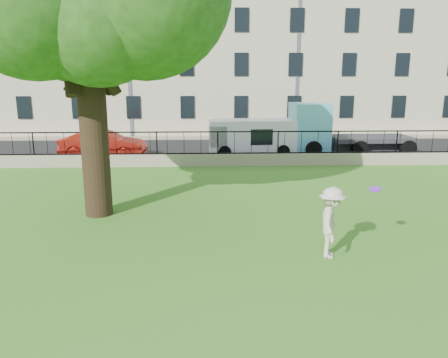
{
  "coord_description": "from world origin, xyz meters",
  "views": [
    {
      "loc": [
        -0.5,
        -9.4,
        4.35
      ],
      "look_at": [
        -0.01,
        3.5,
        1.31
      ],
      "focal_mm": 35.0,
      "sensor_mm": 36.0,
      "label": 1
    }
  ],
  "objects_px": {
    "man": "(331,222)",
    "red_sedan": "(103,144)",
    "frisbee": "(375,189)",
    "white_van": "(252,138)",
    "blue_truck": "(351,128)"
  },
  "relations": [
    {
      "from": "man",
      "to": "red_sedan",
      "type": "relative_size",
      "value": 0.39
    },
    {
      "from": "frisbee",
      "to": "white_van",
      "type": "height_order",
      "value": "white_van"
    },
    {
      "from": "man",
      "to": "red_sedan",
      "type": "xyz_separation_m",
      "value": [
        -8.68,
        13.81,
        -0.13
      ]
    },
    {
      "from": "white_van",
      "to": "blue_truck",
      "type": "bearing_deg",
      "value": 1.49
    },
    {
      "from": "man",
      "to": "white_van",
      "type": "distance_m",
      "value": 14.4
    },
    {
      "from": "white_van",
      "to": "frisbee",
      "type": "bearing_deg",
      "value": -86.46
    },
    {
      "from": "frisbee",
      "to": "blue_truck",
      "type": "height_order",
      "value": "blue_truck"
    },
    {
      "from": "frisbee",
      "to": "blue_truck",
      "type": "distance_m",
      "value": 15.3
    },
    {
      "from": "man",
      "to": "white_van",
      "type": "xyz_separation_m",
      "value": [
        -0.5,
        14.39,
        0.11
      ]
    },
    {
      "from": "red_sedan",
      "to": "white_van",
      "type": "xyz_separation_m",
      "value": [
        8.18,
        0.58,
        0.25
      ]
    },
    {
      "from": "frisbee",
      "to": "blue_truck",
      "type": "bearing_deg",
      "value": 74.1
    },
    {
      "from": "red_sedan",
      "to": "blue_truck",
      "type": "xyz_separation_m",
      "value": [
        13.93,
        1.0,
        0.69
      ]
    },
    {
      "from": "frisbee",
      "to": "man",
      "type": "bearing_deg",
      "value": -174.26
    },
    {
      "from": "frisbee",
      "to": "red_sedan",
      "type": "distance_m",
      "value": 16.84
    },
    {
      "from": "blue_truck",
      "to": "frisbee",
      "type": "bearing_deg",
      "value": -107.14
    }
  ]
}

